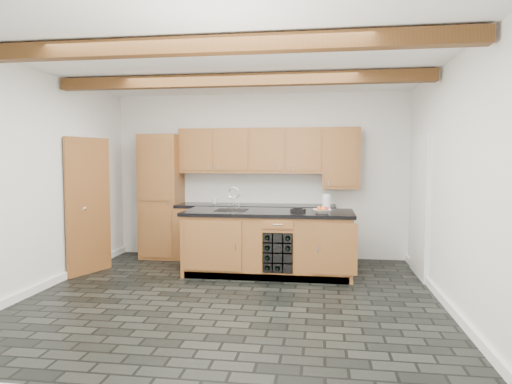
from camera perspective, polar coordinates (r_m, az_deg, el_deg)
ground at (r=5.64m, az=-3.14°, el=-13.21°), size 5.00×5.00×0.00m
room_shell at (r=5.93m, az=-3.00°, el=2.61°), size 5.01×5.00×5.00m
back_cabinetry at (r=7.69m, az=-2.62°, el=-1.15°), size 3.65×0.62×2.20m
island at (r=6.72m, az=1.60°, el=-6.33°), size 2.48×0.96×0.93m
faucet at (r=6.79m, az=-3.02°, el=-1.97°), size 0.45×0.40×0.34m
kitchen_scale at (r=6.55m, az=5.28°, el=-2.24°), size 0.22×0.16×0.06m
fruit_bowl at (r=6.39m, az=8.27°, el=-2.40°), size 0.30×0.30×0.06m
fruit_cluster at (r=6.39m, az=8.27°, el=-2.11°), size 0.16×0.17×0.07m
paper_towel at (r=6.96m, az=8.80°, el=-1.21°), size 0.12×0.12×0.23m
mug at (r=7.77m, az=-5.20°, el=-1.09°), size 0.12×0.12×0.10m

